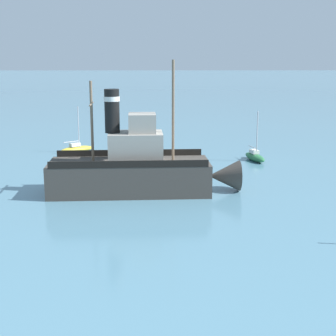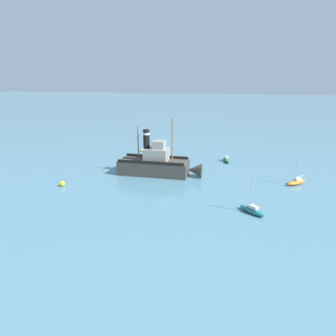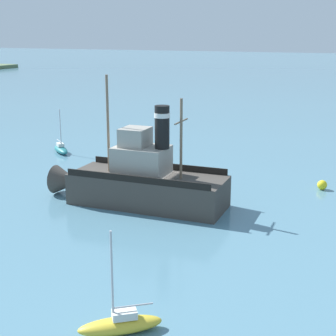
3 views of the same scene
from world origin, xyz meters
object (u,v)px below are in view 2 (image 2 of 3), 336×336
sailboat_yellow (148,149)px  sailboat_green (227,159)px  mooring_buoy (62,184)px  sailboat_orange (296,182)px  sailboat_teal (252,210)px  old_tugboat (157,164)px

sailboat_yellow → sailboat_green: 18.79m
sailboat_yellow → mooring_buoy: bearing=-11.2°
sailboat_orange → sailboat_green: size_ratio=1.00×
sailboat_yellow → sailboat_green: bearing=76.4°
sailboat_yellow → sailboat_teal: bearing=39.7°
sailboat_orange → sailboat_teal: size_ratio=1.00×
sailboat_teal → mooring_buoy: 28.51m
mooring_buoy → sailboat_orange: bearing=106.6°
sailboat_yellow → sailboat_teal: size_ratio=1.00×
sailboat_green → mooring_buoy: sailboat_green is taller
sailboat_yellow → sailboat_orange: 33.69m
sailboat_green → mooring_buoy: size_ratio=5.92×
sailboat_teal → sailboat_yellow: bearing=-140.3°
sailboat_orange → sailboat_teal: same height
sailboat_orange → mooring_buoy: (10.47, -35.08, -0.01)m
old_tugboat → sailboat_green: 16.16m
sailboat_orange → old_tugboat: bearing=-88.0°
mooring_buoy → sailboat_teal: bearing=85.4°
sailboat_orange → mooring_buoy: size_ratio=5.92×
old_tugboat → sailboat_teal: size_ratio=2.97×
old_tugboat → mooring_buoy: 15.75m
old_tugboat → sailboat_teal: 20.07m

